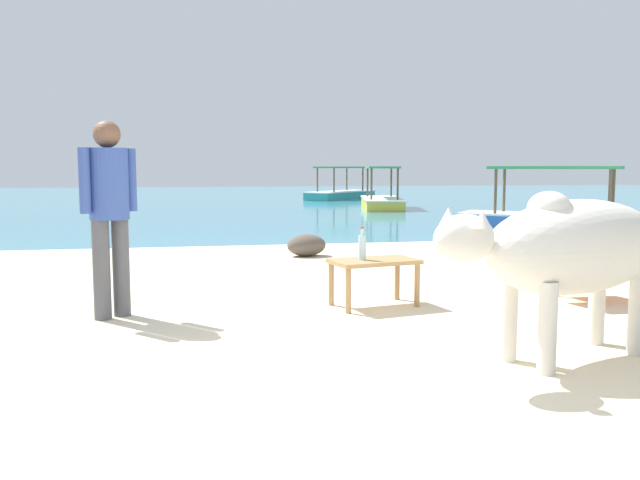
{
  "coord_description": "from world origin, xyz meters",
  "views": [
    {
      "loc": [
        -0.74,
        -3.58,
        1.29
      ],
      "look_at": [
        0.5,
        3.0,
        0.55
      ],
      "focal_mm": 37.33,
      "sensor_mm": 36.0,
      "label": 1
    }
  ],
  "objects_px": {
    "boat_teal": "(341,192)",
    "low_bench_table": "(374,267)",
    "deck_chair_near": "(583,260)",
    "cow": "(571,249)",
    "boat_yellow": "(382,199)",
    "person_standing": "(109,204)",
    "bottle": "(362,247)",
    "boat_blue": "(553,216)"
  },
  "relations": [
    {
      "from": "boat_teal",
      "to": "low_bench_table",
      "type": "bearing_deg",
      "value": -146.75
    },
    {
      "from": "low_bench_table",
      "to": "deck_chair_near",
      "type": "distance_m",
      "value": 1.98
    },
    {
      "from": "cow",
      "to": "boat_yellow",
      "type": "relative_size",
      "value": 0.51
    },
    {
      "from": "deck_chair_near",
      "to": "person_standing",
      "type": "xyz_separation_m",
      "value": [
        -4.23,
        0.1,
        0.56
      ]
    },
    {
      "from": "bottle",
      "to": "boat_teal",
      "type": "bearing_deg",
      "value": 78.02
    },
    {
      "from": "low_bench_table",
      "to": "boat_yellow",
      "type": "bearing_deg",
      "value": 61.54
    },
    {
      "from": "person_standing",
      "to": "boat_teal",
      "type": "xyz_separation_m",
      "value": [
        6.44,
        20.28,
        -0.7
      ]
    },
    {
      "from": "cow",
      "to": "boat_yellow",
      "type": "bearing_deg",
      "value": -120.45
    },
    {
      "from": "cow",
      "to": "deck_chair_near",
      "type": "distance_m",
      "value": 2.1
    },
    {
      "from": "boat_teal",
      "to": "deck_chair_near",
      "type": "bearing_deg",
      "value": -141.25
    },
    {
      "from": "bottle",
      "to": "boat_yellow",
      "type": "height_order",
      "value": "boat_yellow"
    },
    {
      "from": "low_bench_table",
      "to": "bottle",
      "type": "bearing_deg",
      "value": 173.22
    },
    {
      "from": "bottle",
      "to": "deck_chair_near",
      "type": "xyz_separation_m",
      "value": [
        2.09,
        -0.12,
        -0.16
      ]
    },
    {
      "from": "cow",
      "to": "boat_yellow",
      "type": "height_order",
      "value": "boat_yellow"
    },
    {
      "from": "boat_teal",
      "to": "boat_blue",
      "type": "xyz_separation_m",
      "value": [
        1.41,
        -13.58,
        0.0
      ]
    },
    {
      "from": "deck_chair_near",
      "to": "boat_yellow",
      "type": "relative_size",
      "value": 0.23
    },
    {
      "from": "deck_chair_near",
      "to": "boat_teal",
      "type": "relative_size",
      "value": 0.25
    },
    {
      "from": "bottle",
      "to": "boat_teal",
      "type": "distance_m",
      "value": 20.71
    },
    {
      "from": "boat_yellow",
      "to": "boat_blue",
      "type": "height_order",
      "value": "same"
    },
    {
      "from": "low_bench_table",
      "to": "boat_yellow",
      "type": "height_order",
      "value": "boat_yellow"
    },
    {
      "from": "person_standing",
      "to": "boat_blue",
      "type": "xyz_separation_m",
      "value": [
        7.85,
        6.7,
        -0.7
      ]
    },
    {
      "from": "bottle",
      "to": "person_standing",
      "type": "distance_m",
      "value": 2.18
    },
    {
      "from": "bottle",
      "to": "deck_chair_near",
      "type": "distance_m",
      "value": 2.1
    },
    {
      "from": "cow",
      "to": "person_standing",
      "type": "xyz_separation_m",
      "value": [
        -3.06,
        1.8,
        0.22
      ]
    },
    {
      "from": "boat_yellow",
      "to": "boat_blue",
      "type": "bearing_deg",
      "value": -157.51
    },
    {
      "from": "deck_chair_near",
      "to": "boat_blue",
      "type": "xyz_separation_m",
      "value": [
        3.61,
        6.8,
        -0.13
      ]
    },
    {
      "from": "cow",
      "to": "boat_blue",
      "type": "height_order",
      "value": "boat_blue"
    },
    {
      "from": "cow",
      "to": "bottle",
      "type": "relative_size",
      "value": 6.62
    },
    {
      "from": "deck_chair_near",
      "to": "boat_yellow",
      "type": "distance_m",
      "value": 14.54
    },
    {
      "from": "low_bench_table",
      "to": "boat_blue",
      "type": "xyz_separation_m",
      "value": [
        5.59,
        6.67,
        -0.11
      ]
    },
    {
      "from": "deck_chair_near",
      "to": "person_standing",
      "type": "height_order",
      "value": "person_standing"
    },
    {
      "from": "bottle",
      "to": "boat_blue",
      "type": "bearing_deg",
      "value": 49.49
    },
    {
      "from": "deck_chair_near",
      "to": "person_standing",
      "type": "distance_m",
      "value": 4.27
    },
    {
      "from": "cow",
      "to": "boat_teal",
      "type": "xyz_separation_m",
      "value": [
        3.39,
        22.08,
        -0.47
      ]
    },
    {
      "from": "cow",
      "to": "boat_yellow",
      "type": "distance_m",
      "value": 16.43
    },
    {
      "from": "boat_yellow",
      "to": "deck_chair_near",
      "type": "bearing_deg",
      "value": -176.86
    },
    {
      "from": "cow",
      "to": "deck_chair_near",
      "type": "bearing_deg",
      "value": -143.31
    },
    {
      "from": "cow",
      "to": "boat_blue",
      "type": "distance_m",
      "value": 9.77
    },
    {
      "from": "boat_yellow",
      "to": "bottle",
      "type": "bearing_deg",
      "value": 175.08
    },
    {
      "from": "cow",
      "to": "person_standing",
      "type": "relative_size",
      "value": 1.21
    },
    {
      "from": "deck_chair_near",
      "to": "boat_teal",
      "type": "xyz_separation_m",
      "value": [
        2.21,
        20.38,
        -0.13
      ]
    },
    {
      "from": "cow",
      "to": "bottle",
      "type": "xyz_separation_m",
      "value": [
        -0.91,
        1.82,
        -0.18
      ]
    }
  ]
}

